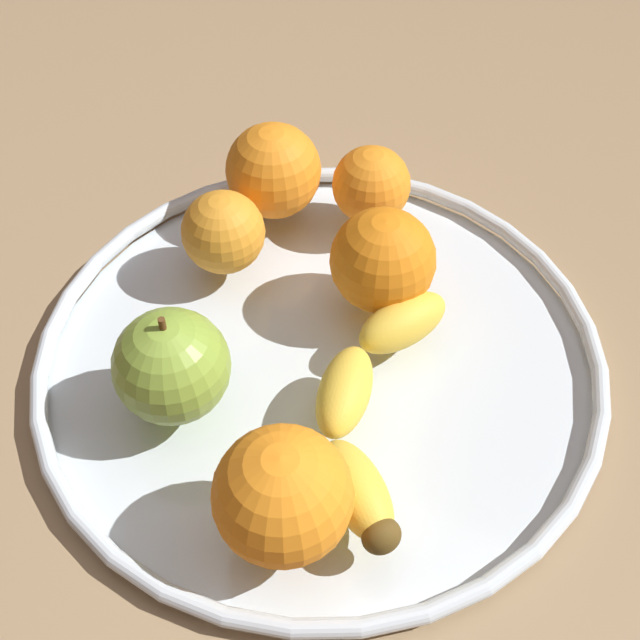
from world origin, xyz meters
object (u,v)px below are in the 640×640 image
Objects in this scene: orange_front_left at (283,496)px; banana at (370,402)px; apple at (172,366)px; orange_front_right at (223,232)px; orange_back_left at (383,261)px; fruit_bowl at (320,356)px; orange_center at (371,185)px; orange_back_right at (273,171)px.

banana is at bearing 173.59° from orange_front_left.
apple reaches higher than orange_front_right.
apple is 1.10× the size of orange_back_left.
apple is at bearing -37.39° from fruit_bowl.
apple is 1.34× the size of orange_front_right.
orange_center reaches higher than fruit_bowl.
orange_front_left is 28.17cm from orange_back_right.
orange_front_right is at bearing -139.96° from orange_front_left.
orange_back_left is (-6.28, 1.71, 4.64)cm from fruit_bowl.
orange_center is (-26.97, -7.07, -0.94)cm from orange_front_left.
banana is 2.73× the size of orange_back_left.
orange_center is (-13.95, -2.70, 3.94)cm from fruit_bowl.
fruit_bowl is 7.03cm from banana.
orange_center is at bearing 142.78° from orange_front_right.
orange_back_right is 7.13cm from orange_front_right.
orange_front_right is at bearing -128.66° from banana.
orange_front_right is at bearing -37.22° from orange_center.
orange_back_left is 1.21× the size of orange_front_right.
orange_front_right reaches higher than fruit_bowl.
orange_center is at bearing 170.89° from apple.
apple reaches higher than orange_back_right.
orange_back_left is 19.48cm from orange_front_left.
fruit_bowl is 5.35× the size of orange_back_right.
apple is at bearing 10.46° from orange_back_right.
orange_back_right is at bearing -146.23° from banana.
orange_front_left is (19.30, 2.66, 0.25)cm from orange_back_left.
banana reaches higher than fruit_bowl.
orange_front_left is (9.36, -1.05, 2.31)cm from banana.
apple is 1.11× the size of orange_back_right.
orange_center is at bearing 110.33° from orange_back_right.
fruit_bowl is 6.52× the size of orange_center.
orange_back_left is 1.23× the size of orange_center.
orange_back_left is 0.94× the size of orange_front_left.
fruit_bowl is at bearing 10.95° from orange_center.
orange_back_left is at bearing -171.31° from banana.
banana is 21.47cm from orange_back_right.
orange_front_left is at bearing 18.55° from fruit_bowl.
orange_center reaches higher than banana.
apple is 19.80cm from orange_back_right.
orange_front_left is at bearing 30.30° from orange_back_right.
orange_back_left is at bearing 66.50° from orange_back_right.
orange_front_right is at bearing -162.70° from apple.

